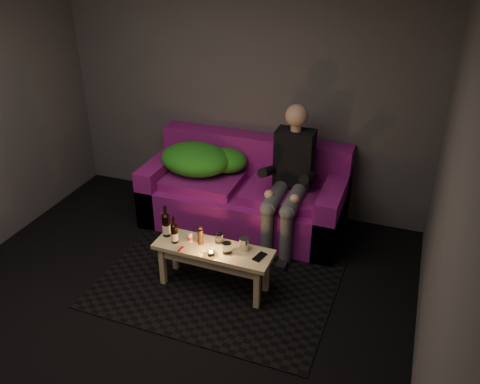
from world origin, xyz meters
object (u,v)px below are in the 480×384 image
Objects in this scene: sofa at (246,196)px; beer_bottle_b at (174,233)px; person at (289,176)px; coffee_table at (213,255)px; beer_bottle_a at (166,225)px; steel_cup at (244,244)px.

sofa is 8.22× the size of beer_bottle_b.
beer_bottle_b is at bearing -126.23° from person.
person is (0.50, -0.17, 0.39)m from sofa.
coffee_table is 0.38m from beer_bottle_b.
coffee_table is at bearing -84.60° from sofa.
sofa is 6.93× the size of beer_bottle_a.
sofa is at bearing 78.65° from beer_bottle_b.
coffee_table is 0.30m from steel_cup.
coffee_table is 9.21× the size of steel_cup.
beer_bottle_b is (0.11, -0.07, -0.02)m from beer_bottle_a.
steel_cup is at bearing 1.96° from beer_bottle_a.
sofa reaches higher than coffee_table.
beer_bottle_b is (-0.34, -0.03, 0.17)m from coffee_table.
steel_cup is (0.26, 0.06, 0.13)m from coffee_table.
beer_bottle_b reaches higher than coffee_table.
beer_bottle_b is 2.22× the size of steel_cup.
sofa reaches higher than steel_cup.
beer_bottle_b is (-0.24, -1.18, 0.19)m from sofa.
beer_bottle_a is 2.64× the size of steel_cup.
person is 1.11m from coffee_table.
sofa is 1.15m from steel_cup.
steel_cup is at bearing 9.20° from beer_bottle_b.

